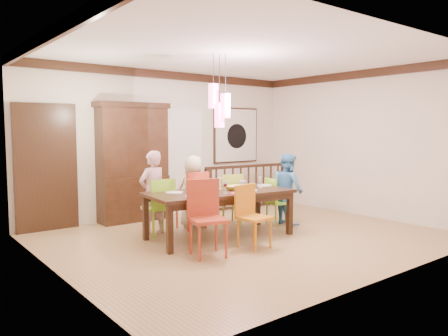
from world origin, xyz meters
TOP-DOWN VIEW (x-y plane):
  - floor at (0.00, 0.00)m, footprint 6.00×6.00m
  - ceiling at (0.00, 0.00)m, footprint 6.00×6.00m
  - wall_back at (0.00, 2.50)m, footprint 6.00×0.00m
  - wall_left at (-3.00, 0.00)m, footprint 0.00×5.00m
  - wall_right at (3.00, 0.00)m, footprint 0.00×5.00m
  - crown_molding at (0.00, 0.00)m, footprint 6.00×5.00m
  - panel_door at (-2.40, 2.45)m, footprint 1.04×0.07m
  - white_doorway at (0.35, 2.46)m, footprint 0.97×0.05m
  - painting at (1.80, 2.46)m, footprint 1.25×0.06m
  - pendant_cluster at (-0.37, 0.24)m, footprint 0.27×0.21m
  - dining_table at (-0.37, 0.24)m, footprint 2.42×1.30m
  - chair_far_left at (-1.09, 0.95)m, footprint 0.44×0.44m
  - chair_far_mid at (-0.37, 1.06)m, footprint 0.46×0.46m
  - chair_far_right at (0.36, 0.95)m, footprint 0.51×0.51m
  - chair_near_left at (-1.13, -0.50)m, footprint 0.58×0.58m
  - chair_near_mid at (-0.36, -0.58)m, footprint 0.46×0.46m
  - chair_end_right at (1.04, 0.32)m, footprint 0.47×0.47m
  - china_hutch at (-0.86, 2.30)m, footprint 1.41×0.46m
  - balustrade at (1.74, 1.95)m, footprint 2.21×0.27m
  - person_far_left at (-1.11, 1.09)m, footprint 0.55×0.40m
  - person_far_mid at (-0.29, 1.12)m, footprint 0.74×0.63m
  - person_end_right at (1.22, 0.27)m, footprint 0.64×0.74m
  - serving_bowl at (-0.12, 0.20)m, footprint 0.36×0.36m
  - small_bowl at (-0.50, 0.23)m, footprint 0.18×0.18m
  - cup_left at (-0.79, 0.02)m, footprint 0.14×0.14m
  - cup_right at (0.27, 0.43)m, footprint 0.15×0.15m
  - plate_far_left at (-1.06, 0.50)m, footprint 0.26×0.26m
  - plate_far_mid at (-0.33, 0.49)m, footprint 0.26×0.26m
  - plate_far_right at (0.30, 0.54)m, footprint 0.26×0.26m
  - plate_near_left at (-1.03, -0.01)m, footprint 0.26×0.26m
  - plate_near_mid at (-0.00, -0.05)m, footprint 0.26×0.26m
  - plate_end_right at (0.64, 0.27)m, footprint 0.26×0.26m
  - wine_glass_a at (-0.82, 0.45)m, footprint 0.08×0.08m
  - wine_glass_b at (-0.18, 0.48)m, footprint 0.08×0.08m
  - wine_glass_c at (-0.45, -0.01)m, footprint 0.08×0.08m
  - wine_glass_d at (0.42, 0.14)m, footprint 0.08×0.08m
  - napkin at (-0.36, -0.16)m, footprint 0.18×0.14m

SIDE VIEW (x-z plane):
  - floor at x=0.00m, z-range 0.00..0.00m
  - chair_end_right at x=1.04m, z-range 0.06..0.92m
  - balustrade at x=1.74m, z-range 0.02..0.98m
  - chair_near_mid at x=-0.36m, z-range 0.07..0.99m
  - chair_far_right at x=0.36m, z-range 0.07..1.00m
  - chair_far_left at x=-1.09m, z-range 0.07..1.01m
  - chair_far_mid at x=-0.37m, z-range 0.07..1.07m
  - chair_near_left at x=-1.13m, z-range 0.08..1.11m
  - person_far_mid at x=-0.29m, z-range 0.00..1.28m
  - person_end_right at x=1.22m, z-range 0.00..1.30m
  - dining_table at x=-0.37m, z-range 0.30..1.05m
  - person_far_left at x=-1.11m, z-range 0.00..1.38m
  - plate_far_left at x=-1.06m, z-range 0.75..0.76m
  - plate_far_mid at x=-0.33m, z-range 0.75..0.76m
  - plate_far_right at x=0.30m, z-range 0.75..0.76m
  - plate_near_left at x=-1.03m, z-range 0.75..0.76m
  - plate_near_mid at x=0.00m, z-range 0.75..0.76m
  - plate_end_right at x=0.64m, z-range 0.75..0.76m
  - napkin at x=-0.36m, z-range 0.75..0.76m
  - small_bowl at x=-0.50m, z-range 0.75..0.80m
  - serving_bowl at x=-0.12m, z-range 0.75..0.82m
  - cup_left at x=-0.79m, z-range 0.75..0.84m
  - cup_right at x=0.27m, z-range 0.75..0.85m
  - wine_glass_a at x=-0.82m, z-range 0.75..0.94m
  - wine_glass_b at x=-0.18m, z-range 0.75..0.94m
  - wine_glass_c at x=-0.45m, z-range 0.75..0.94m
  - wine_glass_d at x=0.42m, z-range 0.75..0.94m
  - panel_door at x=-2.40m, z-range -0.07..2.17m
  - white_doorway at x=0.35m, z-range -0.06..2.16m
  - china_hutch at x=-0.86m, z-range 0.00..2.24m
  - wall_back at x=0.00m, z-range -1.55..4.45m
  - wall_left at x=-3.00m, z-range -1.05..3.95m
  - wall_right at x=3.00m, z-range -1.05..3.95m
  - painting at x=1.80m, z-range 0.97..2.22m
  - pendant_cluster at x=-0.37m, z-range 1.54..2.68m
  - crown_molding at x=0.00m, z-range 2.74..2.90m
  - ceiling at x=0.00m, z-range 2.90..2.90m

